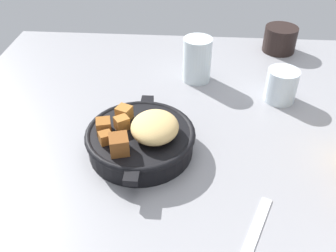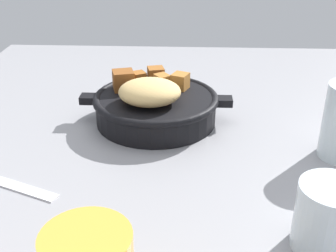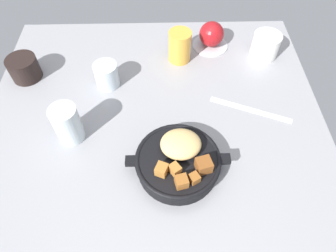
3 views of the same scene
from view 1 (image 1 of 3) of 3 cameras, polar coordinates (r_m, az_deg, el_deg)
ground_plane at (r=74.01cm, az=2.44°, el=-1.83°), size 91.54×100.71×2.40cm
cast_iron_skillet at (r=67.35cm, az=-4.10°, el=-1.80°), size 24.22×19.98×8.04cm
coffee_mug_dark at (r=106.78cm, az=16.82°, el=12.65°), size 8.67×8.67×6.72cm
water_glass_tall at (r=88.08cm, az=4.48°, el=10.12°), size 6.71×6.71×10.47cm
water_glass_short at (r=84.60cm, az=17.01°, el=5.98°), size 6.81×6.81×7.26cm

